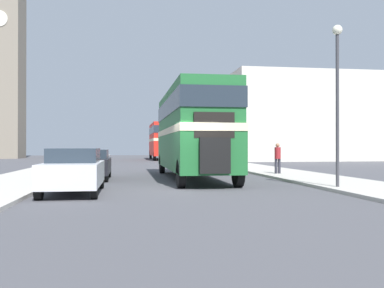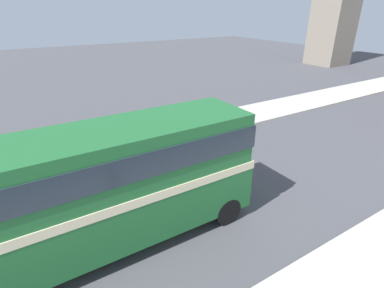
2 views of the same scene
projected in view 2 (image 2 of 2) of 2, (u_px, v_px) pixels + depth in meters
name	position (u px, v px, depth m)	size (l,w,h in m)	color
double_decker_bus	(90.00, 187.00, 9.05)	(2.53, 11.12, 4.22)	#1E602D
car_parked_mid	(71.00, 169.00, 13.61)	(1.79, 3.95, 1.42)	black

